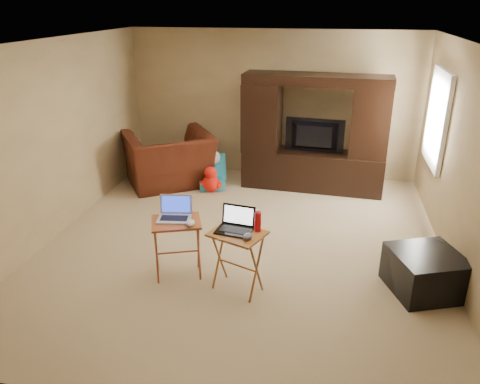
% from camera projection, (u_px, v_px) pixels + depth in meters
% --- Properties ---
extents(floor, '(5.50, 5.50, 0.00)m').
position_uv_depth(floor, '(243.00, 243.00, 6.09)').
color(floor, beige).
rests_on(floor, ground).
extents(ceiling, '(5.50, 5.50, 0.00)m').
position_uv_depth(ceiling, '(244.00, 42.00, 5.13)').
color(ceiling, silver).
rests_on(ceiling, ground).
extents(wall_back, '(5.00, 0.00, 5.00)m').
position_uv_depth(wall_back, '(273.00, 105.00, 8.11)').
color(wall_back, tan).
rests_on(wall_back, ground).
extents(wall_front, '(5.00, 0.00, 5.00)m').
position_uv_depth(wall_front, '(166.00, 272.00, 3.12)').
color(wall_front, tan).
rests_on(wall_front, ground).
extents(wall_left, '(0.00, 5.50, 5.50)m').
position_uv_depth(wall_left, '(54.00, 140.00, 6.06)').
color(wall_left, tan).
rests_on(wall_left, ground).
extents(wall_right, '(0.00, 5.50, 5.50)m').
position_uv_depth(wall_right, '(465.00, 164.00, 5.16)').
color(wall_right, tan).
rests_on(wall_right, ground).
extents(window_pane, '(0.00, 1.20, 1.20)m').
position_uv_depth(window_pane, '(439.00, 119.00, 6.51)').
color(window_pane, white).
rests_on(window_pane, ground).
extents(window_frame, '(0.06, 1.14, 1.34)m').
position_uv_depth(window_frame, '(437.00, 118.00, 6.52)').
color(window_frame, white).
rests_on(window_frame, ground).
extents(entertainment_center, '(2.32, 0.69, 1.87)m').
position_uv_depth(entertainment_center, '(314.00, 134.00, 7.53)').
color(entertainment_center, black).
rests_on(entertainment_center, floor).
extents(television, '(0.96, 0.20, 0.55)m').
position_uv_depth(television, '(314.00, 137.00, 7.51)').
color(television, black).
rests_on(television, entertainment_center).
extents(recliner, '(1.80, 1.75, 0.89)m').
position_uv_depth(recliner, '(169.00, 159.00, 7.87)').
color(recliner, '#481C0F').
rests_on(recliner, floor).
extents(child_rocker, '(0.56, 0.59, 0.55)m').
position_uv_depth(child_rocker, '(211.00, 172.00, 7.78)').
color(child_rocker, teal).
rests_on(child_rocker, floor).
extents(plush_toy, '(0.39, 0.33, 0.44)m').
position_uv_depth(plush_toy, '(211.00, 179.00, 7.64)').
color(plush_toy, red).
rests_on(plush_toy, floor).
extents(push_toy, '(0.66, 0.54, 0.43)m').
position_uv_depth(push_toy, '(352.00, 177.00, 7.75)').
color(push_toy, blue).
rests_on(push_toy, floor).
extents(ottoman, '(0.90, 0.90, 0.45)m').
position_uv_depth(ottoman, '(425.00, 272.00, 5.02)').
color(ottoman, black).
rests_on(ottoman, floor).
extents(tray_table_left, '(0.65, 0.59, 0.69)m').
position_uv_depth(tray_table_left, '(178.00, 249.00, 5.25)').
color(tray_table_left, '#AC5229').
rests_on(tray_table_left, floor).
extents(tray_table_right, '(0.65, 0.59, 0.69)m').
position_uv_depth(tray_table_right, '(237.00, 262.00, 4.99)').
color(tray_table_right, '#A45E27').
rests_on(tray_table_right, floor).
extents(laptop_left, '(0.40, 0.34, 0.24)m').
position_uv_depth(laptop_left, '(174.00, 210.00, 5.10)').
color(laptop_left, '#AEAEB2').
rests_on(laptop_left, tray_table_left).
extents(laptop_right, '(0.40, 0.34, 0.24)m').
position_uv_depth(laptop_right, '(234.00, 221.00, 4.83)').
color(laptop_right, black).
rests_on(laptop_right, tray_table_right).
extents(mouse_left, '(0.10, 0.15, 0.06)m').
position_uv_depth(mouse_left, '(191.00, 223.00, 5.01)').
color(mouse_left, white).
rests_on(mouse_left, tray_table_left).
extents(mouse_right, '(0.10, 0.15, 0.06)m').
position_uv_depth(mouse_right, '(248.00, 237.00, 4.71)').
color(mouse_right, '#3F3F44').
rests_on(mouse_right, tray_table_right).
extents(water_bottle, '(0.07, 0.07, 0.21)m').
position_uv_depth(water_bottle, '(258.00, 222.00, 4.85)').
color(water_bottle, red).
rests_on(water_bottle, tray_table_right).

